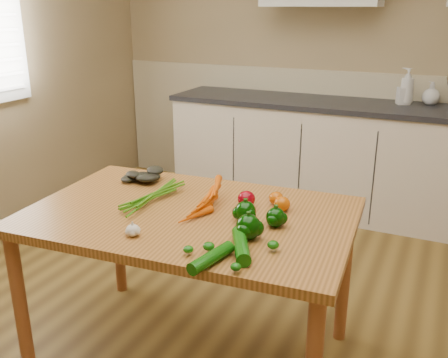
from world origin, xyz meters
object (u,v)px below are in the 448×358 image
Objects in this scene: table at (190,229)px; leafy_greens at (142,171)px; carrot_bunch at (190,199)px; zucchini_b at (211,258)px; pepper_b at (276,217)px; pepper_c at (248,227)px; soap_bottle_c at (431,93)px; tomato_a at (246,199)px; tomato_b at (276,198)px; zucchini_a at (241,245)px; soap_bottle_b at (404,92)px; garlic_bulb at (133,230)px; soap_bottle_a at (407,86)px; pepper_a at (245,212)px; tomato_c at (282,204)px.

table is 7.30× the size of leafy_greens.
carrot_bunch is 1.24× the size of zucchini_b.
pepper_c reaches higher than pepper_b.
tomato_a is (-0.62, -2.14, -0.19)m from soap_bottle_c.
pepper_b is at bearing -71.23° from tomato_b.
soap_bottle_c is at bearing 79.69° from zucchini_a.
table is 0.39m from pepper_c.
soap_bottle_b is 3.37× the size of garlic_bulb.
garlic_bulb is 0.38m from zucchini_b.
soap_bottle_c is 3.03× the size of garlic_bulb.
soap_bottle_a is (0.65, 2.22, 0.37)m from table.
pepper_c is at bearing 12.56° from soap_bottle_c.
tomato_a is (-0.44, -2.06, -0.25)m from soap_bottle_a.
carrot_bunch is 0.25m from tomato_a.
soap_bottle_a is at bearing -0.92° from soap_bottle_b.
carrot_bunch is at bearing 169.42° from pepper_a.
leafy_greens is at bearing 144.27° from table.
zucchini_a is (0.04, -0.49, -0.00)m from tomato_b.
garlic_bulb is (-0.71, -2.52, -0.22)m from soap_bottle_b.
table is 20.52× the size of tomato_c.
pepper_a is at bearing 116.58° from pepper_c.
tomato_a is at bearing -145.19° from tomato_b.
tomato_c is 0.43m from zucchini_a.
tomato_a is 1.11× the size of tomato_c.
carrot_bunch is 0.49m from zucchini_a.
soap_bottle_a is 1.16× the size of zucchini_a.
soap_bottle_c is at bearing 79.42° from pepper_b.
soap_bottle_b is 0.80× the size of zucchini_a.
tomato_b is (0.05, 0.23, -0.01)m from pepper_a.
soap_bottle_b is 2.10m from tomato_a.
zucchini_a is at bearing -39.88° from table.
table is 0.49m from zucchini_b.
pepper_b reaches higher than table.
garlic_bulb is (-0.05, -0.37, -0.01)m from carrot_bunch.
garlic_bulb is 0.45m from pepper_c.
zucchini_a is at bearing 8.75° from soap_bottle_a.
leafy_greens is 0.79m from tomato_c.
soap_bottle_a is 1.61× the size of soap_bottle_c.
pepper_b reaches higher than zucchini_b.
soap_bottle_b reaches higher than tomato_a.
pepper_b reaches higher than carrot_bunch.
leafy_greens is 0.66m from garlic_bulb.
table is 18.40× the size of pepper_b.
pepper_c reaches higher than zucchini_b.
pepper_b is at bearing 75.99° from zucchini_b.
tomato_a reaches higher than garlic_bulb.
pepper_c is (-0.06, -0.15, 0.01)m from pepper_b.
soap_bottle_a is at bearing 80.14° from pepper_a.
carrot_bunch is 1.30× the size of leafy_greens.
carrot_bunch is 2.66× the size of pepper_c.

